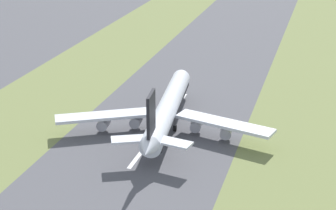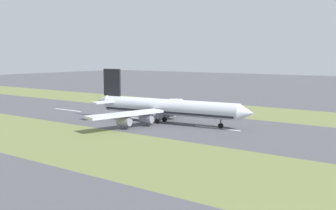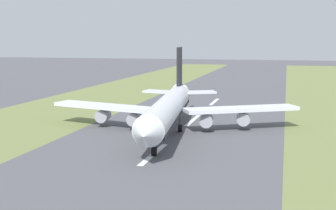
% 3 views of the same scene
% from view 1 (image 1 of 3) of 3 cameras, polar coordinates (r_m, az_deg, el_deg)
% --- Properties ---
extents(ground_plane, '(800.00, 800.00, 0.00)m').
position_cam_1_polar(ground_plane, '(165.99, -1.27, -2.89)').
color(ground_plane, '#4C4C51').
extents(grass_median_west, '(40.00, 600.00, 0.01)m').
position_cam_1_polar(grass_median_west, '(183.65, -14.78, -1.16)').
color(grass_median_west, olive).
rests_on(grass_median_west, ground).
extents(grass_median_east, '(40.00, 600.00, 0.01)m').
position_cam_1_polar(grass_median_east, '(159.46, 14.40, -4.67)').
color(grass_median_east, olive).
rests_on(grass_median_east, ground).
extents(centreline_dash_mid, '(1.20, 18.00, 0.01)m').
position_cam_1_polar(centreline_dash_mid, '(153.88, -2.86, -4.96)').
color(centreline_dash_mid, silver).
rests_on(centreline_dash_mid, ground).
extents(centreline_dash_far, '(1.20, 18.00, 0.01)m').
position_cam_1_polar(centreline_dash_far, '(188.87, 1.10, 0.22)').
color(centreline_dash_far, silver).
rests_on(centreline_dash_far, ground).
extents(airplane_main_jet, '(63.67, 67.17, 20.20)m').
position_cam_1_polar(airplane_main_jet, '(166.48, -0.11, -0.55)').
color(airplane_main_jet, silver).
rests_on(airplane_main_jet, ground).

